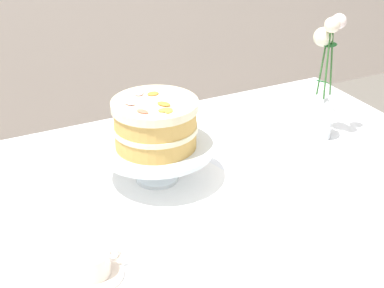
{
  "coord_description": "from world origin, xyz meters",
  "views": [
    {
      "loc": [
        -0.59,
        -1.06,
        1.5
      ],
      "look_at": [
        -0.04,
        0.03,
        0.86
      ],
      "focal_mm": 53.45,
      "sensor_mm": 36.0,
      "label": 1
    }
  ],
  "objects_px": {
    "dining_table": "(216,221)",
    "layer_cake": "(155,123)",
    "flower_vase": "(323,92)",
    "teacup": "(93,266)",
    "cake_stand": "(156,151)"
  },
  "relations": [
    {
      "from": "dining_table",
      "to": "layer_cake",
      "type": "xyz_separation_m",
      "value": [
        -0.11,
        0.12,
        0.25
      ]
    },
    {
      "from": "flower_vase",
      "to": "cake_stand",
      "type": "bearing_deg",
      "value": -178.48
    },
    {
      "from": "flower_vase",
      "to": "teacup",
      "type": "height_order",
      "value": "flower_vase"
    },
    {
      "from": "dining_table",
      "to": "flower_vase",
      "type": "height_order",
      "value": "flower_vase"
    },
    {
      "from": "layer_cake",
      "to": "flower_vase",
      "type": "bearing_deg",
      "value": 1.53
    },
    {
      "from": "cake_stand",
      "to": "teacup",
      "type": "relative_size",
      "value": 2.35
    },
    {
      "from": "dining_table",
      "to": "cake_stand",
      "type": "bearing_deg",
      "value": 133.72
    },
    {
      "from": "cake_stand",
      "to": "layer_cake",
      "type": "bearing_deg",
      "value": -148.51
    },
    {
      "from": "layer_cake",
      "to": "teacup",
      "type": "distance_m",
      "value": 0.4
    },
    {
      "from": "dining_table",
      "to": "flower_vase",
      "type": "xyz_separation_m",
      "value": [
        0.41,
        0.13,
        0.23
      ]
    },
    {
      "from": "layer_cake",
      "to": "teacup",
      "type": "height_order",
      "value": "layer_cake"
    },
    {
      "from": "cake_stand",
      "to": "teacup",
      "type": "distance_m",
      "value": 0.39
    },
    {
      "from": "flower_vase",
      "to": "teacup",
      "type": "distance_m",
      "value": 0.84
    },
    {
      "from": "dining_table",
      "to": "teacup",
      "type": "bearing_deg",
      "value": -156.16
    },
    {
      "from": "flower_vase",
      "to": "teacup",
      "type": "relative_size",
      "value": 2.94
    }
  ]
}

